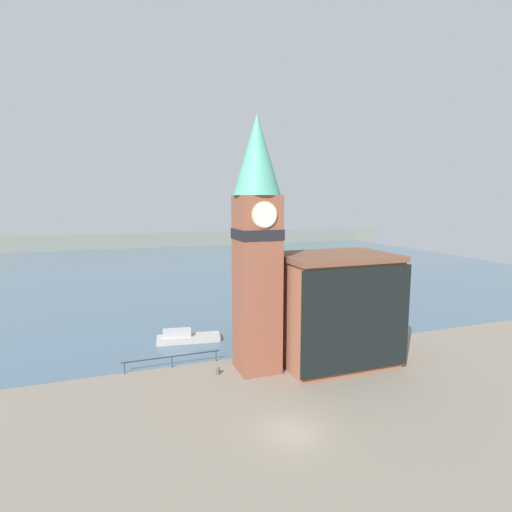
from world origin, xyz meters
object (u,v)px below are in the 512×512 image
at_px(clock_tower, 257,238).
at_px(pier_building, 335,309).
at_px(boat_near, 186,337).
at_px(mooring_bollard_near, 218,370).

bearing_deg(clock_tower, pier_building, -6.86).
relative_size(boat_near, mooring_bollard_near, 10.43).
height_order(pier_building, mooring_bollard_near, pier_building).
xyz_separation_m(pier_building, boat_near, (-12.38, 10.26, -4.69)).
bearing_deg(mooring_bollard_near, pier_building, -5.26).
bearing_deg(clock_tower, boat_near, 117.64).
xyz_separation_m(pier_building, mooring_bollard_near, (-11.10, 1.02, -4.86)).
bearing_deg(mooring_bollard_near, boat_near, 97.89).
distance_m(pier_building, mooring_bollard_near, 12.16).
bearing_deg(mooring_bollard_near, clock_tower, -1.95).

